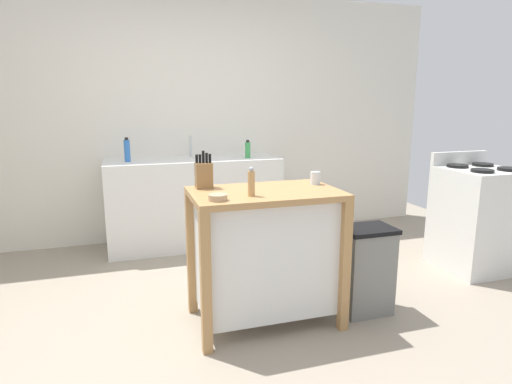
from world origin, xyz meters
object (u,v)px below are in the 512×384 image
(knife_block, at_px, (204,175))
(stove, at_px, (477,218))
(bowl_ceramic_small, at_px, (218,197))
(kitchen_island, at_px, (265,250))
(bottle_hand_soap, at_px, (127,150))
(trash_bin, at_px, (366,270))
(bottle_dish_soap, at_px, (248,150))
(pepper_grinder, at_px, (251,182))
(drinking_cup, at_px, (315,178))
(sink_faucet, at_px, (191,147))

(knife_block, height_order, stove, knife_block)
(bowl_ceramic_small, bearing_deg, kitchen_island, 27.50)
(knife_block, xyz_separation_m, bottle_hand_soap, (-0.46, 1.53, 0.01))
(bowl_ceramic_small, bearing_deg, trash_bin, 4.93)
(knife_block, distance_m, bottle_hand_soap, 1.60)
(bottle_hand_soap, bearing_deg, kitchen_island, -64.42)
(bottle_hand_soap, relative_size, stove, 0.23)
(knife_block, height_order, bowl_ceramic_small, knife_block)
(bottle_dish_soap, bearing_deg, pepper_grinder, -105.57)
(knife_block, bearing_deg, bowl_ceramic_small, -88.60)
(pepper_grinder, distance_m, bottle_hand_soap, 1.98)
(bowl_ceramic_small, bearing_deg, stove, 12.17)
(drinking_cup, relative_size, trash_bin, 0.14)
(pepper_grinder, bearing_deg, kitchen_island, 44.05)
(bowl_ceramic_small, relative_size, pepper_grinder, 0.62)
(stove, bearing_deg, knife_block, -176.65)
(kitchen_island, height_order, bowl_ceramic_small, bowl_ceramic_small)
(pepper_grinder, height_order, stove, pepper_grinder)
(kitchen_island, relative_size, bowl_ceramic_small, 8.62)
(pepper_grinder, relative_size, bottle_dish_soap, 0.98)
(sink_faucet, height_order, bottle_hand_soap, bottle_hand_soap)
(bottle_dish_soap, bearing_deg, stove, -37.11)
(kitchen_island, bearing_deg, sink_faucet, 95.60)
(trash_bin, relative_size, stove, 0.61)
(trash_bin, xyz_separation_m, bottle_hand_soap, (-1.55, 1.82, 0.70))
(knife_block, relative_size, bowl_ceramic_small, 2.23)
(bowl_ceramic_small, height_order, stove, stove)
(kitchen_island, distance_m, bowl_ceramic_small, 0.58)
(bottle_hand_soap, bearing_deg, pepper_grinder, -69.47)
(kitchen_island, xyz_separation_m, bottle_dish_soap, (0.37, 1.66, 0.48))
(drinking_cup, bearing_deg, stove, 8.20)
(drinking_cup, distance_m, stove, 1.79)
(knife_block, xyz_separation_m, stove, (2.47, 0.14, -0.54))
(bottle_dish_soap, bearing_deg, kitchen_island, -102.44)
(sink_faucet, distance_m, stove, 2.82)
(drinking_cup, distance_m, bottle_dish_soap, 1.56)
(bowl_ceramic_small, height_order, bottle_dish_soap, bottle_dish_soap)
(pepper_grinder, bearing_deg, knife_block, 125.18)
(drinking_cup, xyz_separation_m, bottle_dish_soap, (-0.04, 1.56, 0.03))
(bowl_ceramic_small, distance_m, pepper_grinder, 0.24)
(pepper_grinder, bearing_deg, bottle_hand_soap, 110.53)
(trash_bin, xyz_separation_m, stove, (1.38, 0.44, 0.15))
(bottle_dish_soap, relative_size, stove, 0.18)
(kitchen_island, height_order, bottle_hand_soap, bottle_hand_soap)
(kitchen_island, bearing_deg, bottle_dish_soap, 77.56)
(knife_block, distance_m, sink_faucet, 1.71)
(kitchen_island, relative_size, knife_block, 3.87)
(bowl_ceramic_small, xyz_separation_m, pepper_grinder, (0.22, 0.06, 0.07))
(kitchen_island, height_order, drinking_cup, drinking_cup)
(pepper_grinder, distance_m, bottle_dish_soap, 1.86)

